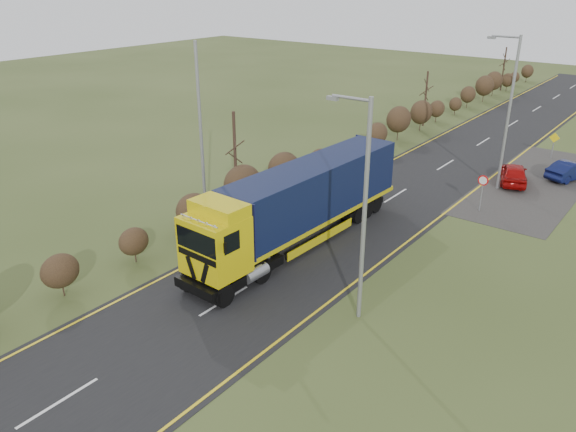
% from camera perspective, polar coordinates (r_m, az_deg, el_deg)
% --- Properties ---
extents(ground, '(160.00, 160.00, 0.00)m').
position_cam_1_polar(ground, '(27.59, -0.76, -5.16)').
color(ground, '#39461E').
rests_on(ground, ground).
extents(road, '(8.00, 120.00, 0.02)m').
position_cam_1_polar(road, '(35.22, 9.36, 1.10)').
color(road, black).
rests_on(road, ground).
extents(layby, '(6.00, 18.00, 0.02)m').
position_cam_1_polar(layby, '(42.04, 23.84, 3.08)').
color(layby, '#322F2C').
rests_on(layby, ground).
extents(lane_markings, '(7.52, 116.00, 0.01)m').
position_cam_1_polar(lane_markings, '(34.96, 9.12, 0.98)').
color(lane_markings, yellow).
rests_on(lane_markings, road).
extents(hedgerow, '(2.24, 102.04, 6.05)m').
position_cam_1_polar(hedgerow, '(36.05, -0.50, 4.68)').
color(hedgerow, black).
rests_on(hedgerow, ground).
extents(lorry, '(2.97, 15.31, 4.25)m').
position_cam_1_polar(lorry, '(28.90, 1.21, 1.50)').
color(lorry, black).
rests_on(lorry, ground).
extents(car_red_hatchback, '(2.93, 4.44, 1.40)m').
position_cam_1_polar(car_red_hatchback, '(41.21, 21.95, 4.03)').
color(car_red_hatchback, '#9D0807').
rests_on(car_red_hatchback, ground).
extents(car_blue_sedan, '(2.69, 4.15, 1.29)m').
position_cam_1_polar(car_blue_sedan, '(43.70, 26.77, 4.16)').
color(car_blue_sedan, '#0A103A').
rests_on(car_blue_sedan, ground).
extents(streetlight_near, '(1.95, 0.18, 9.18)m').
position_cam_1_polar(streetlight_near, '(21.75, 7.56, 1.26)').
color(streetlight_near, gray).
rests_on(streetlight_near, ground).
extents(streetlight_mid, '(2.08, 0.20, 9.83)m').
position_cam_1_polar(streetlight_mid, '(38.64, 21.41, 10.25)').
color(streetlight_mid, gray).
rests_on(streetlight_mid, ground).
extents(left_pole, '(0.16, 0.16, 10.31)m').
position_cam_1_polar(left_pole, '(29.01, -8.77, 7.05)').
color(left_pole, gray).
rests_on(left_pole, ground).
extents(speed_sign, '(0.63, 0.10, 2.27)m').
position_cam_1_polar(speed_sign, '(35.29, 19.14, 2.87)').
color(speed_sign, gray).
rests_on(speed_sign, ground).
extents(warning_board, '(0.77, 0.11, 2.03)m').
position_cam_1_polar(warning_board, '(48.07, 25.38, 6.75)').
color(warning_board, gray).
rests_on(warning_board, ground).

